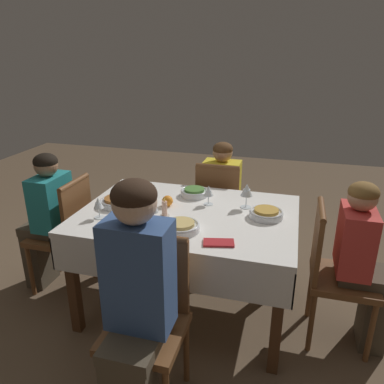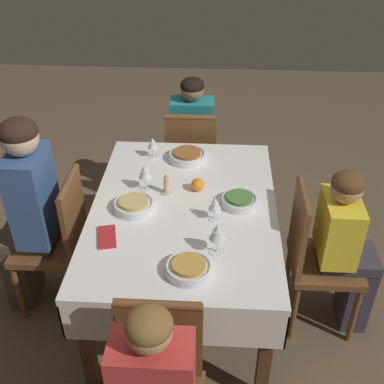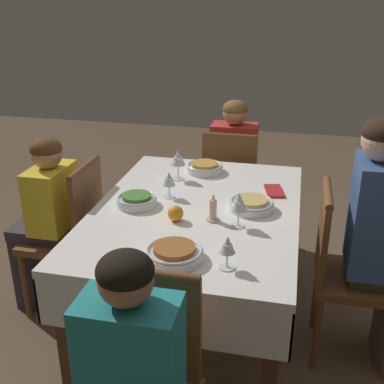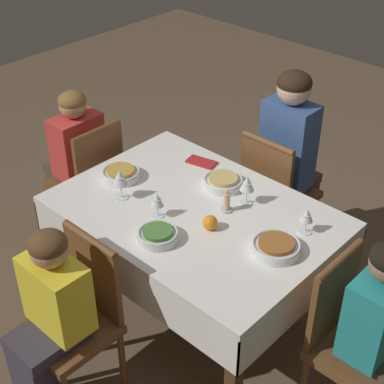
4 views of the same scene
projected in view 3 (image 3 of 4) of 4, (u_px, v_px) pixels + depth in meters
ground_plane at (196, 329)px, 2.60m from camera, size 8.00×8.00×0.00m
dining_table at (197, 224)px, 2.35m from camera, size 1.37×0.97×0.72m
chair_north at (343, 267)px, 2.27m from camera, size 0.38×0.38×0.87m
chair_west at (231, 185)px, 3.22m from camera, size 0.38×0.38×0.87m
chair_south at (72, 231)px, 2.61m from camera, size 0.38×0.38×0.87m
person_adult_denim at (381, 232)px, 2.17m from camera, size 0.30×0.34×1.21m
person_child_red at (234, 166)px, 3.32m from camera, size 0.33×0.30×1.04m
person_child_yellow at (44, 217)px, 2.61m from camera, size 0.30×0.33×1.00m
bowl_north at (251, 204)px, 2.29m from camera, size 0.21×0.21×0.06m
wine_glass_north at (239, 203)px, 2.09m from camera, size 0.07×0.07×0.16m
bowl_east at (174, 253)px, 1.86m from camera, size 0.23×0.23×0.06m
wine_glass_east at (227, 246)px, 1.78m from camera, size 0.07×0.07×0.13m
bowl_west at (205, 167)px, 2.76m from camera, size 0.21×0.21×0.06m
wine_glass_west at (178, 159)px, 2.62m from camera, size 0.08×0.08×0.17m
bowl_south at (137, 200)px, 2.33m from camera, size 0.19×0.19×0.06m
wine_glass_south at (169, 180)px, 2.40m from camera, size 0.06×0.06×0.13m
candle_centerpiece at (213, 212)px, 2.17m from camera, size 0.06×0.06×0.13m
orange_fruit at (176, 213)px, 2.17m from camera, size 0.07×0.07×0.07m
napkin_red_folded at (274, 191)px, 2.49m from camera, size 0.18×0.12×0.01m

